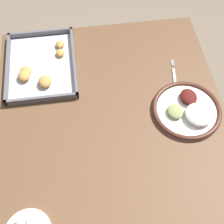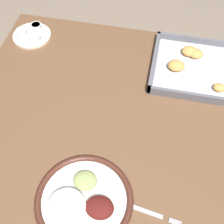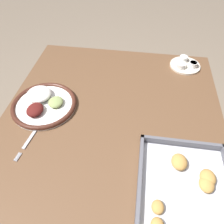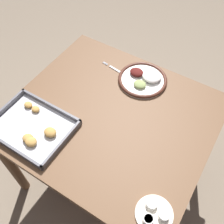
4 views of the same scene
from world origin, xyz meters
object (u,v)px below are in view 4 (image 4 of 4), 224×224
object	(u,v)px
dinner_plate	(143,79)
baking_tray	(33,127)
saucer_plate	(154,213)
fork	(117,70)

from	to	relation	value
dinner_plate	baking_tray	bearing A→B (deg)	61.95
dinner_plate	saucer_plate	world-z (taller)	dinner_plate
fork	baking_tray	world-z (taller)	baking_tray
fork	dinner_plate	bearing A→B (deg)	-167.88
dinner_plate	saucer_plate	distance (m)	0.74
dinner_plate	fork	bearing A→B (deg)	3.71
fork	saucer_plate	distance (m)	0.84
saucer_plate	baking_tray	world-z (taller)	baking_tray
fork	saucer_plate	bearing A→B (deg)	140.05
saucer_plate	baking_tray	xyz separation A→B (m)	(0.70, -0.05, -0.00)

